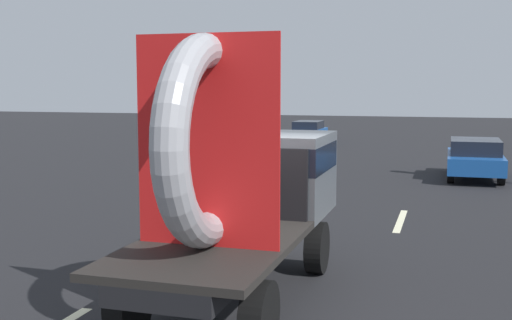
% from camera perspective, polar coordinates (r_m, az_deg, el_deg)
% --- Properties ---
extents(ground_plane, '(120.00, 120.00, 0.00)m').
position_cam_1_polar(ground_plane, '(10.13, -0.72, -11.27)').
color(ground_plane, black).
extents(flatbed_truck, '(2.02, 5.36, 3.77)m').
position_cam_1_polar(flatbed_truck, '(9.60, -0.79, -1.99)').
color(flatbed_truck, black).
rests_on(flatbed_truck, ground_plane).
extents(distant_sedan, '(1.78, 4.15, 1.35)m').
position_cam_1_polar(distant_sedan, '(22.81, 19.11, 0.22)').
color(distant_sedan, black).
rests_on(distant_sedan, ground_plane).
extents(lane_dash_left_far, '(0.16, 2.39, 0.01)m').
position_cam_1_polar(lane_dash_left_far, '(15.87, -0.94, -4.70)').
color(lane_dash_left_far, beige).
rests_on(lane_dash_left_far, ground_plane).
extents(lane_dash_right_far, '(0.16, 2.60, 0.01)m').
position_cam_1_polar(lane_dash_right_far, '(15.22, 12.89, -5.35)').
color(lane_dash_right_far, beige).
rests_on(lane_dash_right_far, ground_plane).
extents(oncoming_car, '(1.59, 3.71, 1.21)m').
position_cam_1_polar(oncoming_car, '(35.93, 4.71, 2.62)').
color(oncoming_car, black).
rests_on(oncoming_car, ground_plane).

